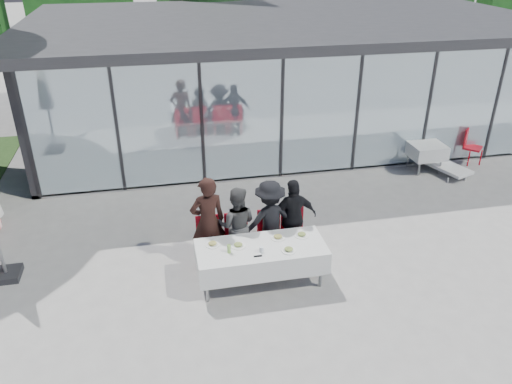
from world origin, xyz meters
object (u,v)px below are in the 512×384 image
diner_a (208,222)px  lounger (442,162)px  diner_chair_b (237,236)px  plate_b (238,245)px  folded_eyeglasses (258,256)px  dining_table (261,256)px  juice_bottle (229,249)px  spare_chair_b (459,137)px  spare_chair_a (470,144)px  diner_chair_d (293,230)px  diner_b (237,225)px  plate_c (278,237)px  diner_d (293,218)px  diner_chair_c (270,232)px  plate_d (302,235)px  diner_c (270,220)px  plate_extra (289,250)px  spare_table_right (426,150)px  diner_chair_a (209,239)px  plate_a (213,244)px

diner_a → lounger: bearing=-164.4°
diner_chair_b → plate_b: size_ratio=3.83×
diner_chair_b → folded_eyeglasses: (0.18, -1.04, 0.22)m
dining_table → juice_bottle: bearing=-172.5°
plate_b → spare_chair_b: (7.01, 4.45, -0.24)m
diner_a → spare_chair_a: 8.15m
diner_chair_d → plate_b: 1.38m
diner_b → folded_eyeglasses: bearing=114.1°
diner_chair_d → lounger: 5.68m
plate_c → folded_eyeglasses: bearing=-134.2°
diner_b → juice_bottle: diner_b is taller
diner_d → juice_bottle: diner_d is taller
diner_a → plate_b: bearing=113.6°
diner_b → lounger: diner_b is taller
diner_d → plate_c: size_ratio=6.19×
diner_b → folded_eyeglasses: diner_b is taller
diner_chair_c → plate_d: diner_chair_c is taller
diner_c → plate_extra: 1.01m
lounger → diner_b: bearing=-154.0°
dining_table → spare_table_right: bearing=36.1°
plate_extra → lounger: 6.54m
diner_a → lounger: size_ratio=1.23×
diner_chair_d → plate_c: diner_chair_d is taller
diner_d → diner_chair_d: diner_d is taller
plate_d → juice_bottle: bearing=-169.4°
diner_chair_a → spare_table_right: size_ratio=1.13×
diner_a → plate_d: 1.72m
plate_b → lounger: plate_b is taller
diner_chair_a → spare_table_right: 6.79m
diner_c → diner_chair_d: size_ratio=1.63×
diner_c → plate_a: 1.29m
diner_chair_b → diner_chair_c: 0.63m
diner_a → diner_c: 1.16m
dining_table → plate_a: plate_a is taller
diner_d → folded_eyeglasses: diner_d is taller
juice_bottle → lounger: bearing=31.0°
plate_extra → diner_c: bearing=95.6°
diner_b → spare_chair_b: (6.92, 3.76, -0.23)m
plate_a → spare_table_right: 7.05m
plate_b → spare_chair_a: bearing=29.3°
diner_c → diner_chair_d: bearing=167.8°
plate_c → plate_b: bearing=-171.3°
plate_d → folded_eyeglasses: plate_d is taller
plate_b → spare_chair_b: spare_chair_b is taller
diner_chair_b → diner_chair_c: (0.63, 0.00, 0.00)m
folded_eyeglasses → spare_chair_b: spare_chair_b is taller
plate_a → plate_d: 1.60m
diner_a → diner_d: 1.62m
plate_a → lounger: 7.36m
diner_a → juice_bottle: size_ratio=11.94×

